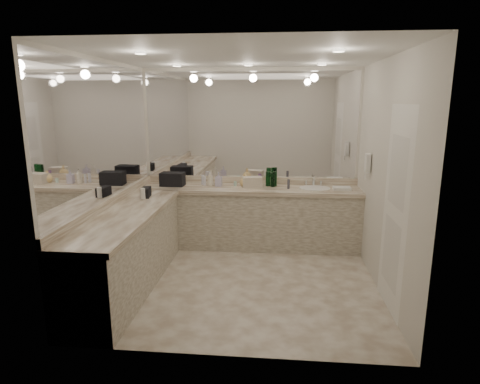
# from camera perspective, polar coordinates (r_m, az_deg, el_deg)

# --- Properties ---
(floor) EXTENTS (3.20, 3.20, 0.00)m
(floor) POSITION_cam_1_polar(r_m,az_deg,el_deg) (5.00, 0.24, -12.38)
(floor) COLOR beige
(floor) RESTS_ON ground
(ceiling) EXTENTS (3.20, 3.20, 0.00)m
(ceiling) POSITION_cam_1_polar(r_m,az_deg,el_deg) (4.55, 0.27, 18.78)
(ceiling) COLOR white
(ceiling) RESTS_ON floor
(wall_back) EXTENTS (3.20, 0.02, 2.60)m
(wall_back) POSITION_cam_1_polar(r_m,az_deg,el_deg) (6.07, 1.50, 4.99)
(wall_back) COLOR beige
(wall_back) RESTS_ON floor
(wall_left) EXTENTS (0.02, 3.00, 2.60)m
(wall_left) POSITION_cam_1_polar(r_m,az_deg,el_deg) (5.00, -18.37, 2.63)
(wall_left) COLOR beige
(wall_left) RESTS_ON floor
(wall_right) EXTENTS (0.02, 3.00, 2.60)m
(wall_right) POSITION_cam_1_polar(r_m,az_deg,el_deg) (4.74, 19.94, 1.98)
(wall_right) COLOR beige
(wall_right) RESTS_ON floor
(vanity_back_base) EXTENTS (3.20, 0.60, 0.84)m
(vanity_back_base) POSITION_cam_1_polar(r_m,az_deg,el_deg) (5.97, 1.26, -3.80)
(vanity_back_base) COLOR beige
(vanity_back_base) RESTS_ON floor
(vanity_back_top) EXTENTS (3.20, 0.64, 0.06)m
(vanity_back_top) POSITION_cam_1_polar(r_m,az_deg,el_deg) (5.85, 1.27, 0.40)
(vanity_back_top) COLOR beige
(vanity_back_top) RESTS_ON vanity_back_base
(vanity_left_base) EXTENTS (0.60, 2.40, 0.84)m
(vanity_left_base) POSITION_cam_1_polar(r_m,az_deg,el_deg) (4.84, -15.75, -8.33)
(vanity_left_base) COLOR beige
(vanity_left_base) RESTS_ON floor
(vanity_left_top) EXTENTS (0.64, 2.42, 0.06)m
(vanity_left_top) POSITION_cam_1_polar(r_m,az_deg,el_deg) (4.70, -15.97, -3.21)
(vanity_left_top) COLOR beige
(vanity_left_top) RESTS_ON vanity_left_base
(backsplash_back) EXTENTS (3.20, 0.04, 0.10)m
(backsplash_back) POSITION_cam_1_polar(r_m,az_deg,el_deg) (6.11, 1.47, 1.71)
(backsplash_back) COLOR beige
(backsplash_back) RESTS_ON vanity_back_top
(backsplash_left) EXTENTS (0.04, 3.00, 0.10)m
(backsplash_left) POSITION_cam_1_polar(r_m,az_deg,el_deg) (5.06, -17.89, -1.28)
(backsplash_left) COLOR beige
(backsplash_left) RESTS_ON vanity_left_top
(mirror_back) EXTENTS (3.12, 0.01, 1.55)m
(mirror_back) POSITION_cam_1_polar(r_m,az_deg,el_deg) (6.02, 1.52, 9.46)
(mirror_back) COLOR white
(mirror_back) RESTS_ON wall_back
(mirror_left) EXTENTS (0.01, 2.92, 1.55)m
(mirror_left) POSITION_cam_1_polar(r_m,az_deg,el_deg) (4.93, -18.63, 8.06)
(mirror_left) COLOR white
(mirror_left) RESTS_ON wall_left
(sink) EXTENTS (0.44, 0.44, 0.03)m
(sink) POSITION_cam_1_polar(r_m,az_deg,el_deg) (5.86, 10.58, 0.47)
(sink) COLOR white
(sink) RESTS_ON vanity_back_top
(faucet) EXTENTS (0.24, 0.16, 0.14)m
(faucet) POSITION_cam_1_polar(r_m,az_deg,el_deg) (6.05, 10.44, 1.59)
(faucet) COLOR silver
(faucet) RESTS_ON vanity_back_top
(wall_phone) EXTENTS (0.06, 0.10, 0.24)m
(wall_phone) POSITION_cam_1_polar(r_m,az_deg,el_deg) (5.39, 17.69, 3.92)
(wall_phone) COLOR white
(wall_phone) RESTS_ON wall_right
(door) EXTENTS (0.02, 0.82, 2.10)m
(door) POSITION_cam_1_polar(r_m,az_deg,el_deg) (4.32, 21.14, -2.53)
(door) COLOR white
(door) RESTS_ON wall_right
(black_toiletry_bag) EXTENTS (0.35, 0.23, 0.20)m
(black_toiletry_bag) POSITION_cam_1_polar(r_m,az_deg,el_deg) (6.00, -9.57, 1.80)
(black_toiletry_bag) COLOR black
(black_toiletry_bag) RESTS_ON vanity_back_top
(black_bag_spill) EXTENTS (0.13, 0.24, 0.12)m
(black_bag_spill) POSITION_cam_1_polar(r_m,az_deg,el_deg) (5.38, -13.22, -0.03)
(black_bag_spill) COLOR black
(black_bag_spill) RESTS_ON vanity_left_top
(cream_cosmetic_case) EXTENTS (0.30, 0.22, 0.16)m
(cream_cosmetic_case) POSITION_cam_1_polar(r_m,az_deg,el_deg) (5.83, 1.75, 1.45)
(cream_cosmetic_case) COLOR beige
(cream_cosmetic_case) RESTS_ON vanity_back_top
(hand_towel) EXTENTS (0.24, 0.16, 0.04)m
(hand_towel) POSITION_cam_1_polar(r_m,az_deg,el_deg) (5.85, 14.30, 0.50)
(hand_towel) COLOR white
(hand_towel) RESTS_ON vanity_back_top
(lotion_left) EXTENTS (0.06, 0.06, 0.14)m
(lotion_left) POSITION_cam_1_polar(r_m,az_deg,el_deg) (5.27, -13.64, -0.26)
(lotion_left) COLOR white
(lotion_left) RESTS_ON vanity_left_top
(soap_bottle_a) EXTENTS (0.10, 0.10, 0.22)m
(soap_bottle_a) POSITION_cam_1_polar(r_m,az_deg,el_deg) (5.94, -4.26, 1.97)
(soap_bottle_a) COLOR beige
(soap_bottle_a) RESTS_ON vanity_back_top
(soap_bottle_b) EXTENTS (0.10, 0.10, 0.21)m
(soap_bottle_b) POSITION_cam_1_polar(r_m,az_deg,el_deg) (5.90, -3.05, 1.82)
(soap_bottle_b) COLOR #B8B0CD
(soap_bottle_b) RESTS_ON vanity_back_top
(soap_bottle_c) EXTENTS (0.19, 0.19, 0.19)m
(soap_bottle_c) POSITION_cam_1_polar(r_m,az_deg,el_deg) (5.88, 0.67, 1.72)
(soap_bottle_c) COLOR #F7D080
(soap_bottle_c) RESTS_ON vanity_back_top
(green_bottle_0) EXTENTS (0.07, 0.07, 0.21)m
(green_bottle_0) POSITION_cam_1_polar(r_m,az_deg,el_deg) (5.92, 4.01, 1.88)
(green_bottle_0) COLOR #0C4719
(green_bottle_0) RESTS_ON vanity_back_top
(green_bottle_1) EXTENTS (0.07, 0.07, 0.22)m
(green_bottle_1) POSITION_cam_1_polar(r_m,az_deg,el_deg) (5.91, 4.95, 1.86)
(green_bottle_1) COLOR #0C4719
(green_bottle_1) RESTS_ON vanity_back_top
(green_bottle_2) EXTENTS (0.07, 0.07, 0.21)m
(green_bottle_2) POSITION_cam_1_polar(r_m,az_deg,el_deg) (5.87, 4.68, 1.73)
(green_bottle_2) COLOR #0C4719
(green_bottle_2) RESTS_ON vanity_back_top
(amenity_bottle_0) EXTENTS (0.04, 0.04, 0.14)m
(amenity_bottle_0) POSITION_cam_1_polar(r_m,az_deg,el_deg) (5.98, -5.05, 1.59)
(amenity_bottle_0) COLOR silver
(amenity_bottle_0) RESTS_ON vanity_back_top
(amenity_bottle_1) EXTENTS (0.04, 0.04, 0.14)m
(amenity_bottle_1) POSITION_cam_1_polar(r_m,az_deg,el_deg) (6.00, -8.92, 1.54)
(amenity_bottle_1) COLOR #3F3F4C
(amenity_bottle_1) RESTS_ON vanity_back_top
(amenity_bottle_2) EXTENTS (0.05, 0.05, 0.14)m
(amenity_bottle_2) POSITION_cam_1_polar(r_m,az_deg,el_deg) (6.04, -5.30, 1.74)
(amenity_bottle_2) COLOR silver
(amenity_bottle_2) RESTS_ON vanity_back_top
(amenity_bottle_3) EXTENTS (0.04, 0.04, 0.06)m
(amenity_bottle_3) POSITION_cam_1_polar(r_m,az_deg,el_deg) (5.79, 1.42, 0.88)
(amenity_bottle_3) COLOR #3F3F4C
(amenity_bottle_3) RESTS_ON vanity_back_top
(amenity_bottle_4) EXTENTS (0.05, 0.05, 0.12)m
(amenity_bottle_4) POSITION_cam_1_polar(r_m,az_deg,el_deg) (5.94, 2.69, 1.45)
(amenity_bottle_4) COLOR #9966B2
(amenity_bottle_4) RESTS_ON vanity_back_top
(amenity_bottle_5) EXTENTS (0.04, 0.04, 0.07)m
(amenity_bottle_5) POSITION_cam_1_polar(r_m,az_deg,el_deg) (5.92, -0.68, 1.19)
(amenity_bottle_5) COLOR silver
(amenity_bottle_5) RESTS_ON vanity_back_top
(amenity_bottle_6) EXTENTS (0.04, 0.04, 0.14)m
(amenity_bottle_6) POSITION_cam_1_polar(r_m,az_deg,el_deg) (5.76, 6.92, 1.13)
(amenity_bottle_6) COLOR #3F3F4C
(amenity_bottle_6) RESTS_ON vanity_back_top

